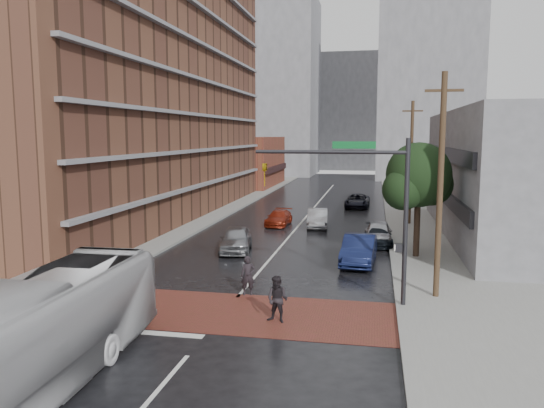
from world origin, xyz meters
The scene contains 24 objects.
ground centered at (0.00, 0.00, 0.00)m, with size 160.00×160.00×0.00m, color black.
crosswalk centered at (0.00, 0.50, 0.01)m, with size 14.00×5.00×0.02m, color maroon.
sidewalk_west centered at (-11.50, 25.00, 0.07)m, with size 9.00×90.00×0.15m, color gray.
sidewalk_east centered at (11.50, 25.00, 0.07)m, with size 9.00×90.00×0.15m, color gray.
apartment_block centered at (-14.00, 24.00, 14.00)m, with size 10.00×44.00×28.00m, color brown.
storefront_west centered at (-12.00, 54.00, 3.50)m, with size 8.00×16.00×7.00m, color brown.
building_east centered at (16.50, 20.00, 4.50)m, with size 11.00×26.00×9.00m, color gray.
distant_tower_west centered at (-14.00, 78.00, 16.00)m, with size 18.00×16.00×32.00m, color gray.
distant_tower_east centered at (14.00, 72.00, 18.00)m, with size 16.00×14.00×36.00m, color gray.
distant_tower_center centered at (0.00, 95.00, 12.00)m, with size 12.00×10.00×24.00m, color gray.
street_tree centered at (8.52, 12.03, 4.73)m, with size 4.20×4.10×6.90m.
signal_mast centered at (5.85, 2.50, 4.73)m, with size 6.50×0.30×7.20m.
utility_pole_near centered at (8.80, 4.00, 5.14)m, with size 1.60×0.26×10.00m.
utility_pole_far centered at (8.80, 24.00, 5.14)m, with size 1.60×0.26×10.00m.
transit_bus centered at (-3.40, -7.44, 1.65)m, with size 2.78×11.86×3.30m, color #BABABC.
pedestrian_a centered at (0.38, 3.00, 0.91)m, with size 0.66×0.44×1.82m, color black.
pedestrian_b centered at (2.36, -0.26, 0.93)m, with size 0.90×0.70×1.86m, color black.
car_travel_a centered at (-2.53, 11.81, 0.79)m, with size 1.86×4.63×1.58m, color #989A9F.
car_travel_b centered at (1.58, 21.49, 0.74)m, with size 1.57×4.50×1.48m, color #ABADB2.
car_travel_c centered at (-1.62, 21.94, 0.60)m, with size 1.68×4.14×1.20m, color maroon.
suv_travel centered at (4.29, 33.72, 0.68)m, with size 2.27×4.93×1.37m, color black.
car_parked_near centered at (5.20, 10.00, 0.83)m, with size 1.75×5.02×1.65m, color #141C46.
car_parked_mid centered at (6.30, 15.56, 0.61)m, with size 1.70×4.19×1.22m, color black.
car_parked_far centered at (6.30, 16.00, 0.76)m, with size 1.80×4.48×1.53m, color #B4B6BC.
Camera 1 is at (6.00, -19.99, 7.33)m, focal length 35.00 mm.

